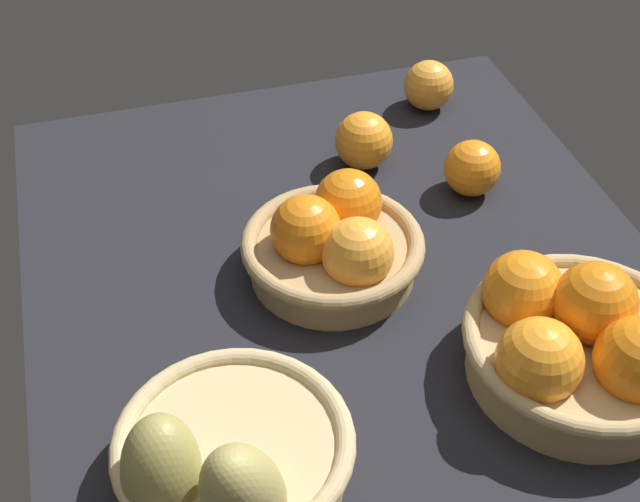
% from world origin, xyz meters
% --- Properties ---
extents(market_tray, '(0.84, 0.72, 0.03)m').
position_xyz_m(market_tray, '(0.00, 0.00, 0.01)').
color(market_tray, black).
rests_on(market_tray, ground).
extents(basket_center, '(0.21, 0.21, 0.11)m').
position_xyz_m(basket_center, '(0.01, 0.01, 0.07)').
color(basket_center, tan).
rests_on(basket_center, market_tray).
extents(basket_near_left, '(0.24, 0.24, 0.12)m').
position_xyz_m(basket_near_left, '(-0.20, -0.17, 0.08)').
color(basket_near_left, tan).
rests_on(basket_near_left, market_tray).
extents(basket_far_left_pears, '(0.22, 0.22, 0.14)m').
position_xyz_m(basket_far_left_pears, '(-0.24, 0.19, 0.07)').
color(basket_far_left_pears, tan).
rests_on(basket_far_left_pears, market_tray).
extents(loose_orange_front_gap, '(0.08, 0.08, 0.08)m').
position_xyz_m(loose_orange_front_gap, '(0.20, -0.08, 0.07)').
color(loose_orange_front_gap, orange).
rests_on(loose_orange_front_gap, market_tray).
extents(loose_orange_back_gap, '(0.07, 0.07, 0.07)m').
position_xyz_m(loose_orange_back_gap, '(0.31, -0.22, 0.07)').
color(loose_orange_back_gap, '#F49E33').
rests_on(loose_orange_back_gap, market_tray).
extents(loose_orange_side_gap, '(0.07, 0.07, 0.07)m').
position_xyz_m(loose_orange_side_gap, '(0.11, -0.20, 0.07)').
color(loose_orange_side_gap, orange).
rests_on(loose_orange_side_gap, market_tray).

